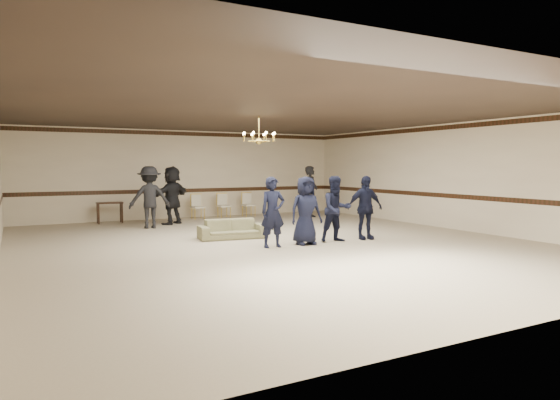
# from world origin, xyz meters

# --- Properties ---
(room) EXTENTS (12.01, 14.01, 3.21)m
(room) POSITION_xyz_m (0.00, 0.00, 1.60)
(room) COLOR tan
(room) RESTS_ON ground
(chair_rail) EXTENTS (12.00, 0.02, 0.14)m
(chair_rail) POSITION_xyz_m (0.00, 6.99, 1.00)
(chair_rail) COLOR #351A0F
(chair_rail) RESTS_ON wall_back
(crown_molding) EXTENTS (12.00, 0.02, 0.14)m
(crown_molding) POSITION_xyz_m (0.00, 6.99, 3.08)
(crown_molding) COLOR #351A0F
(crown_molding) RESTS_ON wall_back
(chandelier) EXTENTS (0.94, 0.94, 0.89)m
(chandelier) POSITION_xyz_m (0.00, 1.00, 2.88)
(chandelier) COLOR gold
(chandelier) RESTS_ON ceiling
(boy_a) EXTENTS (0.63, 0.43, 1.66)m
(boy_a) POSITION_xyz_m (-0.35, -0.46, 0.83)
(boy_a) COLOR black
(boy_a) RESTS_ON floor
(boy_b) EXTENTS (0.85, 0.59, 1.66)m
(boy_b) POSITION_xyz_m (0.55, -0.46, 0.83)
(boy_b) COLOR black
(boy_b) RESTS_ON floor
(boy_c) EXTENTS (0.88, 0.73, 1.66)m
(boy_c) POSITION_xyz_m (1.45, -0.46, 0.83)
(boy_c) COLOR black
(boy_c) RESTS_ON floor
(boy_d) EXTENTS (1.03, 0.58, 1.66)m
(boy_d) POSITION_xyz_m (2.35, -0.46, 0.83)
(boy_d) COLOR black
(boy_d) RESTS_ON floor
(settee) EXTENTS (1.82, 0.90, 0.51)m
(settee) POSITION_xyz_m (-0.65, 1.29, 0.25)
(settee) COLOR olive
(settee) RESTS_ON floor
(adult_left) EXTENTS (1.29, 0.83, 1.90)m
(adult_left) POSITION_xyz_m (-2.03, 4.49, 0.95)
(adult_left) COLOR black
(adult_left) RESTS_ON floor
(adult_mid) EXTENTS (1.78, 1.45, 1.90)m
(adult_mid) POSITION_xyz_m (-1.13, 5.19, 0.95)
(adult_mid) COLOR black
(adult_mid) RESTS_ON floor
(adult_right) EXTENTS (0.83, 0.79, 1.90)m
(adult_right) POSITION_xyz_m (3.97, 4.79, 0.95)
(adult_right) COLOR black
(adult_right) RESTS_ON floor
(banquet_chair_left) EXTENTS (0.46, 0.46, 0.89)m
(banquet_chair_left) POSITION_xyz_m (0.12, 6.25, 0.44)
(banquet_chair_left) COLOR beige
(banquet_chair_left) RESTS_ON floor
(banquet_chair_mid) EXTENTS (0.43, 0.43, 0.89)m
(banquet_chair_mid) POSITION_xyz_m (1.12, 6.25, 0.44)
(banquet_chair_mid) COLOR beige
(banquet_chair_mid) RESTS_ON floor
(banquet_chair_right) EXTENTS (0.45, 0.45, 0.89)m
(banquet_chair_right) POSITION_xyz_m (2.12, 6.25, 0.44)
(banquet_chair_right) COLOR beige
(banquet_chair_right) RESTS_ON floor
(console_table) EXTENTS (0.85, 0.38, 0.70)m
(console_table) POSITION_xyz_m (-2.88, 6.45, 0.35)
(console_table) COLOR black
(console_table) RESTS_ON floor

